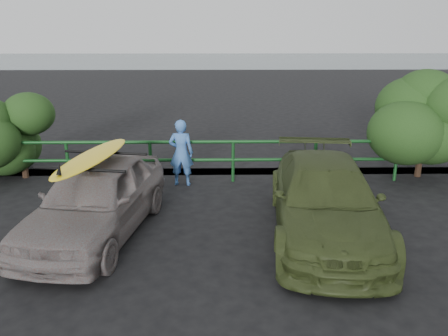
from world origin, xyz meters
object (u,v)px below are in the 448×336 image
at_px(guardrail, 192,161).
at_px(olive_vehicle, 325,199).
at_px(man, 181,153).
at_px(surfboard, 93,157).
at_px(sedan, 97,199).

bearing_deg(guardrail, olive_vehicle, -49.27).
height_order(guardrail, olive_vehicle, olive_vehicle).
distance_m(olive_vehicle, man, 3.88).
bearing_deg(olive_vehicle, guardrail, 137.06).
distance_m(man, surfboard, 3.05).
relative_size(guardrail, olive_vehicle, 3.09).
xyz_separation_m(guardrail, olive_vehicle, (2.53, -2.94, 0.14)).
height_order(guardrail, sedan, sedan).
distance_m(guardrail, olive_vehicle, 3.88).
distance_m(guardrail, sedan, 3.29).
bearing_deg(man, sedan, 68.96).
xyz_separation_m(olive_vehicle, man, (-2.77, 2.72, 0.14)).
distance_m(sedan, surfboard, 0.77).
height_order(sedan, surfboard, surfboard).
height_order(olive_vehicle, man, man).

